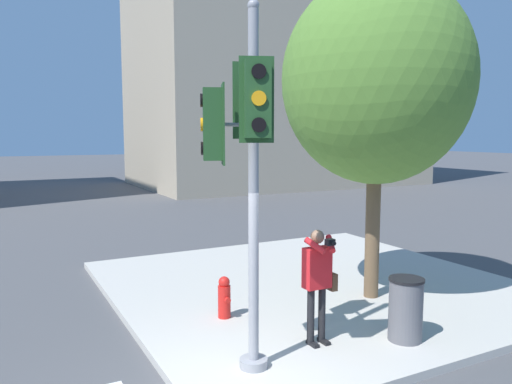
% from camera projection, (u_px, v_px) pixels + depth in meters
% --- Properties ---
extents(sidewalk_corner, '(8.00, 8.00, 0.13)m').
position_uv_depth(sidewalk_corner, '(312.00, 286.00, 10.55)').
color(sidewalk_corner, '#BCB7AD').
rests_on(sidewalk_corner, ground_plane).
extents(traffic_signal_pole, '(0.99, 1.32, 4.78)m').
position_uv_depth(traffic_signal_pole, '(244.00, 142.00, 6.35)').
color(traffic_signal_pole, '#939399').
rests_on(traffic_signal_pole, sidewalk_corner).
extents(person_photographer, '(0.58, 0.54, 1.72)m').
position_uv_depth(person_photographer, '(318.00, 276.00, 7.38)').
color(person_photographer, black).
rests_on(person_photographer, sidewalk_corner).
extents(street_tree, '(3.51, 3.51, 6.05)m').
position_uv_depth(street_tree, '(377.00, 81.00, 9.19)').
color(street_tree, brown).
rests_on(street_tree, sidewalk_corner).
extents(fire_hydrant, '(0.22, 0.28, 0.72)m').
position_uv_depth(fire_hydrant, '(224.00, 297.00, 8.50)').
color(fire_hydrant, red).
rests_on(fire_hydrant, sidewalk_corner).
extents(trash_bin, '(0.53, 0.53, 0.97)m').
position_uv_depth(trash_bin, '(406.00, 309.00, 7.55)').
color(trash_bin, '#5B5B60').
rests_on(trash_bin, sidewalk_corner).
extents(building_right, '(17.95, 11.18, 19.60)m').
position_uv_depth(building_right, '(276.00, 34.00, 32.71)').
color(building_right, tan).
rests_on(building_right, ground_plane).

